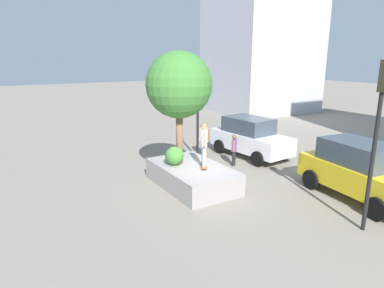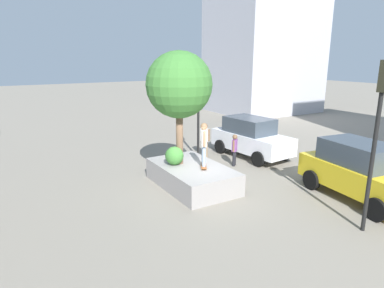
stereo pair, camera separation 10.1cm
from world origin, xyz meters
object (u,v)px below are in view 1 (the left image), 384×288
object	(u,v)px
plaza_tree	(179,85)
skateboard	(204,166)
taxi_cab	(360,170)
bystander_watching	(234,148)
traffic_light_median	(198,101)
planter_ledge	(192,176)
pedestrian_crossing	(204,137)
police_car	(250,137)
skateboarder	(204,141)
traffic_light_corner	(378,120)

from	to	relation	value
plaza_tree	skateboard	distance (m)	3.28
plaza_tree	taxi_cab	world-z (taller)	plaza_tree
taxi_cab	bystander_watching	distance (m)	5.62
traffic_light_median	bystander_watching	distance (m)	2.95
planter_ledge	traffic_light_median	distance (m)	4.63
planter_ledge	pedestrian_crossing	world-z (taller)	pedestrian_crossing
skateboard	police_car	bearing A→B (deg)	118.98
skateboarder	bystander_watching	size ratio (longest dim) A/B	1.11
planter_ledge	traffic_light_median	bearing A→B (deg)	144.84
plaza_tree	traffic_light_corner	xyz separation A→B (m)	(6.25, 2.85, -0.63)
police_car	traffic_light_corner	distance (m)	8.43
traffic_light_median	plaza_tree	bearing A→B (deg)	-43.39
taxi_cab	traffic_light_median	size ratio (longest dim) A/B	1.10
plaza_tree	police_car	bearing A→B (deg)	107.03
police_car	pedestrian_crossing	distance (m)	2.39
traffic_light_corner	skateboarder	bearing A→B (deg)	-156.56
skateboard	skateboarder	distance (m)	1.00
traffic_light_corner	taxi_cab	bearing A→B (deg)	127.20
skateboarder	taxi_cab	size ratio (longest dim) A/B	0.36
skateboard	traffic_light_corner	xyz separation A→B (m)	(5.31, 2.30, 2.46)
planter_ledge	bystander_watching	size ratio (longest dim) A/B	2.52
planter_ledge	skateboarder	distance (m)	1.56
bystander_watching	skateboarder	bearing A→B (deg)	-59.54
skateboarder	pedestrian_crossing	size ratio (longest dim) A/B	0.96
skateboard	pedestrian_crossing	size ratio (longest dim) A/B	0.45
traffic_light_corner	pedestrian_crossing	size ratio (longest dim) A/B	2.81
skateboarder	taxi_cab	bearing A→B (deg)	49.14
plaza_tree	skateboard	xyz separation A→B (m)	(0.95, 0.55, -3.09)
traffic_light_corner	bystander_watching	distance (m)	7.40
planter_ledge	bystander_watching	distance (m)	3.35
taxi_cab	traffic_light_median	bearing A→B (deg)	-162.02
traffic_light_corner	pedestrian_crossing	world-z (taller)	traffic_light_corner
planter_ledge	bystander_watching	xyz separation A→B (m)	(-1.24, 3.08, 0.46)
plaza_tree	bystander_watching	distance (m)	4.62
plaza_tree	planter_ledge	bearing A→B (deg)	25.69
police_car	traffic_light_median	xyz separation A→B (m)	(-1.10, -2.54, 1.90)
traffic_light_corner	police_car	bearing A→B (deg)	164.26
planter_ledge	pedestrian_crossing	xyz separation A→B (m)	(-3.24, 2.70, 0.60)
taxi_cab	police_car	bearing A→B (deg)	178.58
police_car	traffic_light_median	distance (m)	3.36
traffic_light_median	skateboard	bearing A→B (deg)	-28.56
plaza_tree	traffic_light_median	world-z (taller)	plaza_tree
skateboard	traffic_light_corner	distance (m)	6.28
traffic_light_corner	skateboard	bearing A→B (deg)	-156.56
planter_ledge	skateboarder	xyz separation A→B (m)	(0.41, 0.29, 1.48)
skateboarder	traffic_light_corner	size ratio (longest dim) A/B	0.34
bystander_watching	traffic_light_corner	bearing A→B (deg)	-4.07
police_car	taxi_cab	xyz separation A→B (m)	(6.25, -0.16, 0.03)
skateboard	pedestrian_crossing	distance (m)	4.38
traffic_light_median	bystander_watching	world-z (taller)	traffic_light_median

